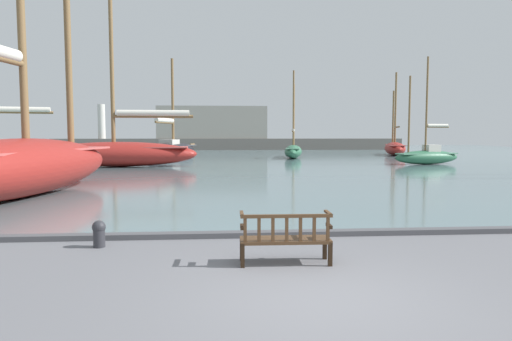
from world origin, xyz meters
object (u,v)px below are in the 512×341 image
object	(u,v)px
park_bench	(285,238)
sailboat_outer_starboard	(395,147)
mooring_bollard	(99,232)
sailboat_outer_port	(427,155)
sailboat_nearest_starboard	(119,152)
sailboat_far_starboard	(293,150)
sailboat_mid_starboard	(21,162)
sailboat_mid_port	(172,148)

from	to	relation	value
park_bench	sailboat_outer_starboard	world-z (taller)	sailboat_outer_starboard
mooring_bollard	sailboat_outer_port	bearing A→B (deg)	52.64
sailboat_nearest_starboard	sailboat_outer_port	size ratio (longest dim) A/B	1.58
sailboat_far_starboard	mooring_bollard	distance (m)	33.94
sailboat_outer_port	mooring_bollard	world-z (taller)	sailboat_outer_port
sailboat_outer_starboard	sailboat_far_starboard	world-z (taller)	sailboat_outer_starboard
park_bench	sailboat_outer_starboard	size ratio (longest dim) A/B	0.19
park_bench	mooring_bollard	bearing A→B (deg)	157.81
sailboat_far_starboard	mooring_bollard	size ratio (longest dim) A/B	14.67
sailboat_mid_starboard	sailboat_mid_port	world-z (taller)	sailboat_mid_starboard
sailboat_far_starboard	sailboat_nearest_starboard	world-z (taller)	sailboat_nearest_starboard
sailboat_nearest_starboard	sailboat_mid_starboard	bearing A→B (deg)	-90.43
sailboat_far_starboard	mooring_bollard	xyz separation A→B (m)	(-9.20, -32.66, -0.50)
sailboat_outer_port	sailboat_mid_starboard	bearing A→B (deg)	-144.78
sailboat_far_starboard	sailboat_nearest_starboard	size ratio (longest dim) A/B	0.65
sailboat_mid_starboard	sailboat_outer_port	bearing A→B (deg)	35.22
sailboat_nearest_starboard	sailboat_mid_port	bearing A→B (deg)	82.41
sailboat_mid_starboard	sailboat_outer_port	world-z (taller)	sailboat_mid_starboard
sailboat_mid_starboard	sailboat_far_starboard	bearing A→B (deg)	61.39
park_bench	sailboat_mid_starboard	size ratio (longest dim) A/B	0.12
park_bench	sailboat_mid_port	bearing A→B (deg)	98.87
sailboat_mid_starboard	sailboat_far_starboard	world-z (taller)	sailboat_mid_starboard
sailboat_mid_port	sailboat_outer_port	xyz separation A→B (m)	(20.05, -14.38, -0.17)
sailboat_mid_port	sailboat_nearest_starboard	distance (m)	15.27
park_bench	sailboat_far_starboard	xyz separation A→B (m)	(5.58, 34.14, 0.34)
sailboat_mid_port	sailboat_nearest_starboard	xyz separation A→B (m)	(-2.02, -15.14, 0.15)
sailboat_nearest_starboard	mooring_bollard	distance (m)	22.75
sailboat_outer_starboard	sailboat_far_starboard	bearing A→B (deg)	-156.60
mooring_bollard	park_bench	bearing A→B (deg)	-22.19
sailboat_nearest_starboard	sailboat_outer_port	distance (m)	22.08
sailboat_mid_port	mooring_bollard	size ratio (longest dim) A/B	18.23
sailboat_far_starboard	mooring_bollard	world-z (taller)	sailboat_far_starboard
sailboat_outer_starboard	mooring_bollard	size ratio (longest dim) A/B	15.79
sailboat_mid_port	sailboat_outer_port	distance (m)	24.67
sailboat_nearest_starboard	sailboat_outer_starboard	bearing A→B (deg)	31.32
sailboat_nearest_starboard	mooring_bollard	world-z (taller)	sailboat_nearest_starboard
sailboat_outer_starboard	sailboat_outer_port	xyz separation A→B (m)	(-3.29, -14.67, -0.12)
sailboat_outer_starboard	sailboat_nearest_starboard	world-z (taller)	sailboat_nearest_starboard
sailboat_outer_starboard	sailboat_mid_port	size ratio (longest dim) A/B	0.87
park_bench	sailboat_far_starboard	distance (m)	34.59
park_bench	sailboat_mid_starboard	world-z (taller)	sailboat_mid_starboard
mooring_bollard	sailboat_far_starboard	bearing A→B (deg)	74.28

